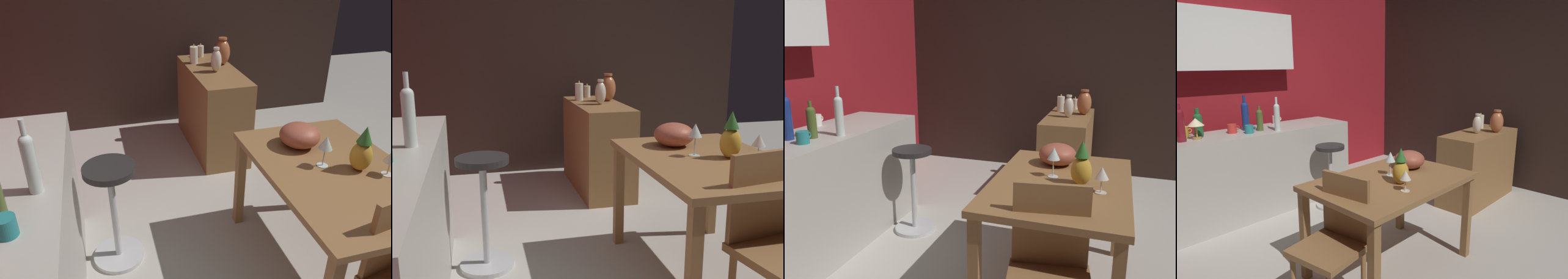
% 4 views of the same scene
% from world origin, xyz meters
% --- Properties ---
extents(ground_plane, '(9.00, 9.00, 0.00)m').
position_xyz_m(ground_plane, '(0.00, 0.00, 0.00)').
color(ground_plane, '#B7B2A8').
extents(wall_side_right, '(0.10, 4.40, 2.60)m').
position_xyz_m(wall_side_right, '(2.55, 0.30, 1.30)').
color(wall_side_right, '#33231E').
rests_on(wall_side_right, ground_plane).
extents(dining_table, '(1.22, 0.81, 0.74)m').
position_xyz_m(dining_table, '(-0.01, -0.28, 0.64)').
color(dining_table, olive).
rests_on(dining_table, ground_plane).
extents(kitchen_counter, '(2.10, 0.60, 0.90)m').
position_xyz_m(kitchen_counter, '(-0.17, 1.50, 0.45)').
color(kitchen_counter, '#B2ADA3').
rests_on(kitchen_counter, ground_plane).
extents(sideboard_cabinet, '(1.10, 0.44, 0.82)m').
position_xyz_m(sideboard_cabinet, '(1.77, -0.10, 0.41)').
color(sideboard_cabinet, olive).
rests_on(sideboard_cabinet, ground_plane).
extents(chair_near_window, '(0.46, 0.46, 0.89)m').
position_xyz_m(chair_near_window, '(-0.60, -0.32, 0.49)').
color(chair_near_window, olive).
rests_on(chair_near_window, ground_plane).
extents(bar_stool, '(0.34, 0.34, 0.72)m').
position_xyz_m(bar_stool, '(0.42, 0.98, 0.38)').
color(bar_stool, '#262323').
rests_on(bar_stool, ground_plane).
extents(wine_glass_left, '(0.08, 0.08, 0.19)m').
position_xyz_m(wine_glass_left, '(0.05, -0.22, 0.89)').
color(wine_glass_left, silver).
rests_on(wine_glass_left, dining_table).
extents(wine_glass_right, '(0.08, 0.08, 0.15)m').
position_xyz_m(wine_glass_right, '(-0.13, -0.52, 0.85)').
color(wine_glass_right, silver).
rests_on(wine_glass_right, dining_table).
extents(pineapple_centerpiece, '(0.12, 0.12, 0.27)m').
position_xyz_m(pineapple_centerpiece, '(-0.04, -0.40, 0.86)').
color(pineapple_centerpiece, gold).
rests_on(pineapple_centerpiece, dining_table).
extents(fruit_bowl, '(0.25, 0.25, 0.15)m').
position_xyz_m(fruit_bowl, '(0.31, -0.21, 0.81)').
color(fruit_bowl, '#9E4C38').
rests_on(fruit_bowl, dining_table).
extents(wine_bottle_olive, '(0.07, 0.07, 0.26)m').
position_xyz_m(wine_bottle_olive, '(-0.15, 1.44, 1.02)').
color(wine_bottle_olive, '#475623').
rests_on(wine_bottle_olive, kitchen_counter).
extents(wine_bottle_clear, '(0.06, 0.06, 0.36)m').
position_xyz_m(wine_bottle_clear, '(-0.02, 1.31, 1.06)').
color(wine_bottle_clear, silver).
rests_on(wine_bottle_clear, kitchen_counter).
extents(wine_bottle_cobalt, '(0.07, 0.07, 0.37)m').
position_xyz_m(wine_bottle_cobalt, '(-0.25, 1.57, 1.07)').
color(wine_bottle_cobalt, navy).
rests_on(wine_bottle_cobalt, kitchen_counter).
extents(cup_teal, '(0.12, 0.08, 0.09)m').
position_xyz_m(cup_teal, '(-0.30, 1.39, 0.94)').
color(cup_teal, teal).
rests_on(cup_teal, kitchen_counter).
extents(cup_white, '(0.11, 0.08, 0.09)m').
position_xyz_m(cup_white, '(0.20, 1.72, 0.95)').
color(cup_white, white).
rests_on(cup_white, kitchen_counter).
extents(pillar_candle_tall, '(0.08, 0.08, 0.19)m').
position_xyz_m(pillar_candle_tall, '(2.01, 0.02, 0.90)').
color(pillar_candle_tall, white).
rests_on(pillar_candle_tall, sideboard_cabinet).
extents(pillar_candle_short, '(0.07, 0.07, 0.14)m').
position_xyz_m(pillar_candle_short, '(2.22, -0.11, 0.88)').
color(pillar_candle_short, white).
rests_on(pillar_candle_short, sideboard_cabinet).
extents(vase_copper, '(0.15, 0.15, 0.26)m').
position_xyz_m(vase_copper, '(1.89, -0.24, 0.94)').
color(vase_copper, '#B26038').
rests_on(vase_copper, sideboard_cabinet).
extents(vase_ceramic_ivory, '(0.10, 0.10, 0.23)m').
position_xyz_m(vase_ceramic_ivory, '(1.68, -0.11, 0.93)').
color(vase_ceramic_ivory, beige).
rests_on(vase_ceramic_ivory, sideboard_cabinet).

